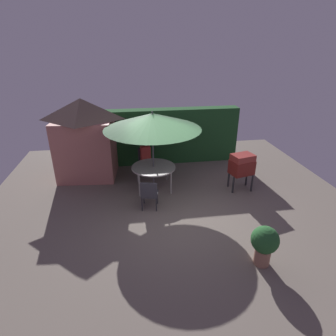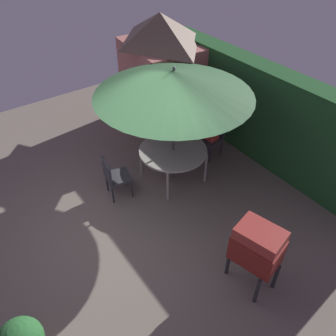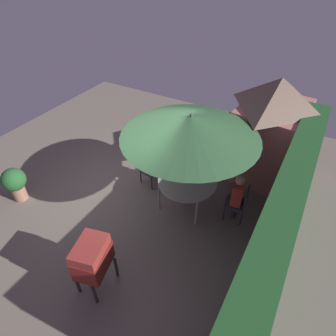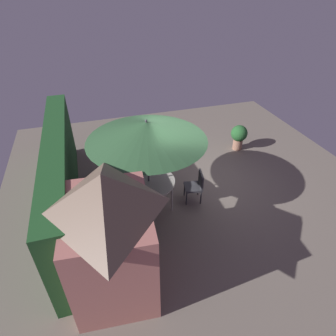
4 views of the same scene
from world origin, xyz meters
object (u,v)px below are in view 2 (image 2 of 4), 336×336
Objects in this scene: bbq_grill at (257,247)px; person_in_red at (211,127)px; patio_table at (173,152)px; chair_near_shed at (212,135)px; patio_umbrella at (174,83)px; chair_far_side at (114,176)px; garden_shed at (161,69)px.

person_in_red is at bearing 150.23° from bbq_grill.
chair_near_shed is at bearing 98.17° from patio_table.
patio_umbrella reaches higher than chair_far_side.
patio_umbrella is 1.87m from person_in_red.
chair_near_shed is 1.00× the size of chair_far_side.
person_in_red is (-2.92, 1.67, -0.06)m from bbq_grill.
chair_near_shed reaches higher than patio_table.
patio_umbrella is 3.28× the size of chair_far_side.
garden_shed is at bearing 178.22° from person_in_red.
garden_shed is at bearing 150.60° from patio_umbrella.
bbq_grill reaches higher than patio_table.
chair_near_shed is 0.28m from person_in_red.
chair_near_shed is at bearing 88.44° from chair_far_side.
bbq_grill reaches higher than chair_near_shed.
patio_umbrella is at bearing -81.83° from person_in_red.
garden_shed is at bearing -179.38° from chair_near_shed.
bbq_grill is at bearing -10.22° from patio_table.
person_in_red is at bearing 98.17° from patio_umbrella.
garden_shed is 2.20m from chair_near_shed.
chair_near_shed is (2.01, 0.02, -0.88)m from garden_shed.
chair_far_side is at bearing -101.17° from patio_umbrella.
bbq_grill is (4.95, -1.73, -0.55)m from garden_shed.
garden_shed reaches higher than bbq_grill.
patio_table is at bearing -81.83° from chair_near_shed.
bbq_grill is 0.95× the size of person_in_red.
person_in_red is at bearing -1.78° from garden_shed.
patio_table is 1.19m from person_in_red.
patio_table is at bearing 169.78° from bbq_grill.
patio_umbrella is 2.13m from chair_near_shed.
garden_shed is 2.61m from patio_table.
chair_near_shed is at bearing 0.62° from garden_shed.
garden_shed reaches higher than patio_table.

